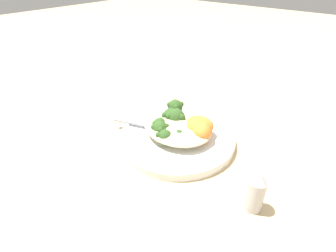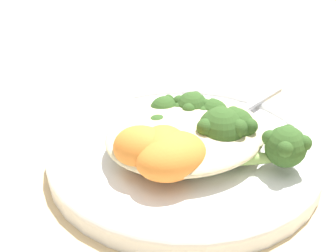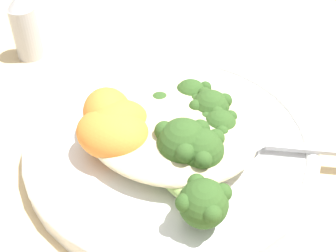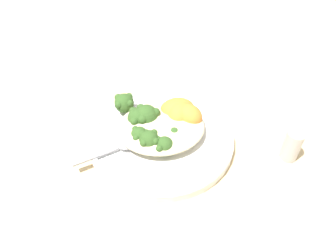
{
  "view_description": "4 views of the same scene",
  "coord_description": "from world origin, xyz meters",
  "px_view_note": "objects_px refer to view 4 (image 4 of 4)",
  "views": [
    {
      "loc": [
        -0.3,
        0.41,
        0.36
      ],
      "look_at": [
        0.01,
        0.04,
        0.05
      ],
      "focal_mm": 28.0,
      "sensor_mm": 36.0,
      "label": 1
    },
    {
      "loc": [
        -0.19,
        -0.31,
        0.26
      ],
      "look_at": [
        -0.02,
        0.02,
        0.05
      ],
      "focal_mm": 50.0,
      "sensor_mm": 36.0,
      "label": 2
    },
    {
      "loc": [
        0.13,
        -0.25,
        0.31
      ],
      "look_at": [
        -0.0,
        0.02,
        0.03
      ],
      "focal_mm": 50.0,
      "sensor_mm": 36.0,
      "label": 3
    },
    {
      "loc": [
        0.05,
        0.42,
        0.45
      ],
      "look_at": [
        -0.01,
        0.02,
        0.04
      ],
      "focal_mm": 35.0,
      "sensor_mm": 36.0,
      "label": 4
    }
  ],
  "objects_px": {
    "broccoli_stalk_3": "(146,132)",
    "sweet_potato_chunk_2": "(189,117)",
    "plate": "(161,137)",
    "broccoli_stalk_6": "(173,128)",
    "salt_shaker": "(293,143)",
    "spoon": "(123,145)",
    "sweet_potato_chunk_1": "(180,113)",
    "broccoli_stalk_1": "(144,118)",
    "broccoli_stalk_0": "(130,105)",
    "broccoli_stalk_2": "(148,116)",
    "broccoli_stalk_5": "(165,137)",
    "quinoa_mound": "(164,127)",
    "broccoli_stalk_4": "(155,134)",
    "sweet_potato_chunk_0": "(177,110)"
  },
  "relations": [
    {
      "from": "broccoli_stalk_3",
      "to": "sweet_potato_chunk_2",
      "type": "bearing_deg",
      "value": 156.78
    },
    {
      "from": "plate",
      "to": "broccoli_stalk_6",
      "type": "relative_size",
      "value": 3.03
    },
    {
      "from": "sweet_potato_chunk_2",
      "to": "salt_shaker",
      "type": "height_order",
      "value": "salt_shaker"
    },
    {
      "from": "broccoli_stalk_6",
      "to": "sweet_potato_chunk_2",
      "type": "height_order",
      "value": "sweet_potato_chunk_2"
    },
    {
      "from": "spoon",
      "to": "sweet_potato_chunk_1",
      "type": "bearing_deg",
      "value": -174.79
    },
    {
      "from": "broccoli_stalk_1",
      "to": "broccoli_stalk_6",
      "type": "bearing_deg",
      "value": 146.11
    },
    {
      "from": "broccoli_stalk_0",
      "to": "broccoli_stalk_6",
      "type": "height_order",
      "value": "broccoli_stalk_0"
    },
    {
      "from": "plate",
      "to": "broccoli_stalk_2",
      "type": "bearing_deg",
      "value": -51.84
    },
    {
      "from": "broccoli_stalk_5",
      "to": "plate",
      "type": "bearing_deg",
      "value": -152.65
    },
    {
      "from": "salt_shaker",
      "to": "broccoli_stalk_3",
      "type": "bearing_deg",
      "value": -15.0
    },
    {
      "from": "broccoli_stalk_2",
      "to": "sweet_potato_chunk_1",
      "type": "xyz_separation_m",
      "value": [
        -0.06,
        -0.0,
        -0.0
      ]
    },
    {
      "from": "quinoa_mound",
      "to": "broccoli_stalk_0",
      "type": "height_order",
      "value": "broccoli_stalk_0"
    },
    {
      "from": "plate",
      "to": "broccoli_stalk_4",
      "type": "bearing_deg",
      "value": 47.56
    },
    {
      "from": "broccoli_stalk_1",
      "to": "broccoli_stalk_5",
      "type": "bearing_deg",
      "value": 116.93
    },
    {
      "from": "quinoa_mound",
      "to": "salt_shaker",
      "type": "relative_size",
      "value": 2.01
    },
    {
      "from": "broccoli_stalk_4",
      "to": "sweet_potato_chunk_1",
      "type": "height_order",
      "value": "sweet_potato_chunk_1"
    },
    {
      "from": "plate",
      "to": "sweet_potato_chunk_2",
      "type": "height_order",
      "value": "sweet_potato_chunk_2"
    },
    {
      "from": "plate",
      "to": "sweet_potato_chunk_1",
      "type": "relative_size",
      "value": 4.58
    },
    {
      "from": "broccoli_stalk_3",
      "to": "sweet_potato_chunk_2",
      "type": "height_order",
      "value": "sweet_potato_chunk_2"
    },
    {
      "from": "sweet_potato_chunk_1",
      "to": "quinoa_mound",
      "type": "bearing_deg",
      "value": 36.8
    },
    {
      "from": "plate",
      "to": "sweet_potato_chunk_1",
      "type": "height_order",
      "value": "sweet_potato_chunk_1"
    },
    {
      "from": "broccoli_stalk_6",
      "to": "spoon",
      "type": "xyz_separation_m",
      "value": [
        0.09,
        0.02,
        -0.01
      ]
    },
    {
      "from": "broccoli_stalk_0",
      "to": "sweet_potato_chunk_0",
      "type": "xyz_separation_m",
      "value": [
        -0.09,
        0.03,
        0.0
      ]
    },
    {
      "from": "broccoli_stalk_4",
      "to": "sweet_potato_chunk_2",
      "type": "height_order",
      "value": "sweet_potato_chunk_2"
    },
    {
      "from": "quinoa_mound",
      "to": "broccoli_stalk_4",
      "type": "bearing_deg",
      "value": 44.04
    },
    {
      "from": "sweet_potato_chunk_1",
      "to": "broccoli_stalk_0",
      "type": "bearing_deg",
      "value": -23.28
    },
    {
      "from": "broccoli_stalk_4",
      "to": "sweet_potato_chunk_0",
      "type": "relative_size",
      "value": 1.62
    },
    {
      "from": "quinoa_mound",
      "to": "sweet_potato_chunk_1",
      "type": "xyz_separation_m",
      "value": [
        -0.03,
        -0.02,
        0.01
      ]
    },
    {
      "from": "broccoli_stalk_3",
      "to": "sweet_potato_chunk_1",
      "type": "height_order",
      "value": "sweet_potato_chunk_1"
    },
    {
      "from": "broccoli_stalk_1",
      "to": "broccoli_stalk_2",
      "type": "relative_size",
      "value": 1.11
    },
    {
      "from": "broccoli_stalk_0",
      "to": "sweet_potato_chunk_0",
      "type": "height_order",
      "value": "sweet_potato_chunk_0"
    },
    {
      "from": "broccoli_stalk_0",
      "to": "sweet_potato_chunk_1",
      "type": "relative_size",
      "value": 2.03
    },
    {
      "from": "quinoa_mound",
      "to": "sweet_potato_chunk_2",
      "type": "distance_m",
      "value": 0.05
    },
    {
      "from": "quinoa_mound",
      "to": "broccoli_stalk_6",
      "type": "relative_size",
      "value": 1.8
    },
    {
      "from": "broccoli_stalk_6",
      "to": "broccoli_stalk_2",
      "type": "bearing_deg",
      "value": -120.45
    },
    {
      "from": "broccoli_stalk_5",
      "to": "sweet_potato_chunk_2",
      "type": "height_order",
      "value": "sweet_potato_chunk_2"
    },
    {
      "from": "spoon",
      "to": "broccoli_stalk_0",
      "type": "bearing_deg",
      "value": -121.64
    },
    {
      "from": "broccoli_stalk_3",
      "to": "broccoli_stalk_6",
      "type": "bearing_deg",
      "value": 149.45
    },
    {
      "from": "broccoli_stalk_3",
      "to": "broccoli_stalk_4",
      "type": "distance_m",
      "value": 0.02
    },
    {
      "from": "sweet_potato_chunk_1",
      "to": "spoon",
      "type": "xyz_separation_m",
      "value": [
        0.11,
        0.05,
        -0.02
      ]
    },
    {
      "from": "broccoli_stalk_0",
      "to": "broccoli_stalk_5",
      "type": "height_order",
      "value": "broccoli_stalk_0"
    },
    {
      "from": "broccoli_stalk_1",
      "to": "broccoli_stalk_2",
      "type": "height_order",
      "value": "broccoli_stalk_2"
    },
    {
      "from": "plate",
      "to": "broccoli_stalk_1",
      "type": "bearing_deg",
      "value": -43.48
    },
    {
      "from": "broccoli_stalk_1",
      "to": "spoon",
      "type": "xyz_separation_m",
      "value": [
        0.04,
        0.05,
        -0.01
      ]
    },
    {
      "from": "sweet_potato_chunk_2",
      "to": "sweet_potato_chunk_0",
      "type": "bearing_deg",
      "value": -54.45
    },
    {
      "from": "broccoli_stalk_1",
      "to": "sweet_potato_chunk_2",
      "type": "bearing_deg",
      "value": 165.73
    },
    {
      "from": "sweet_potato_chunk_0",
      "to": "sweet_potato_chunk_1",
      "type": "height_order",
      "value": "sweet_potato_chunk_1"
    },
    {
      "from": "broccoli_stalk_4",
      "to": "sweet_potato_chunk_0",
      "type": "height_order",
      "value": "sweet_potato_chunk_0"
    },
    {
      "from": "plate",
      "to": "broccoli_stalk_0",
      "type": "bearing_deg",
      "value": -52.74
    },
    {
      "from": "broccoli_stalk_1",
      "to": "plate",
      "type": "bearing_deg",
      "value": 130.97
    }
  ]
}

